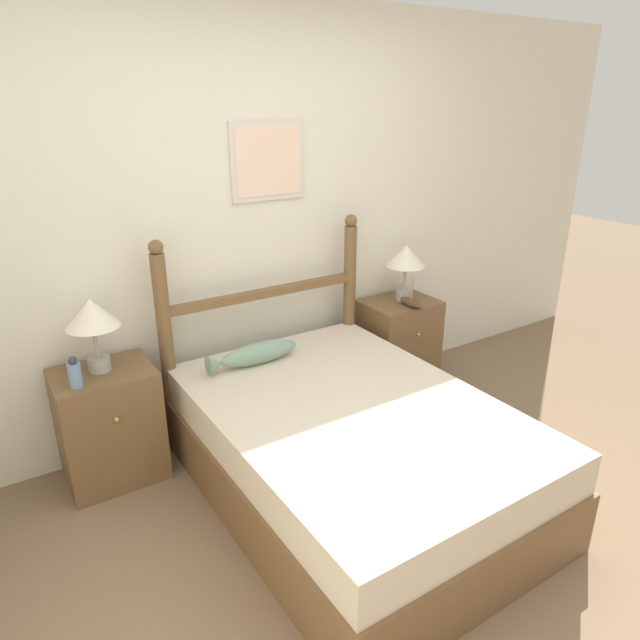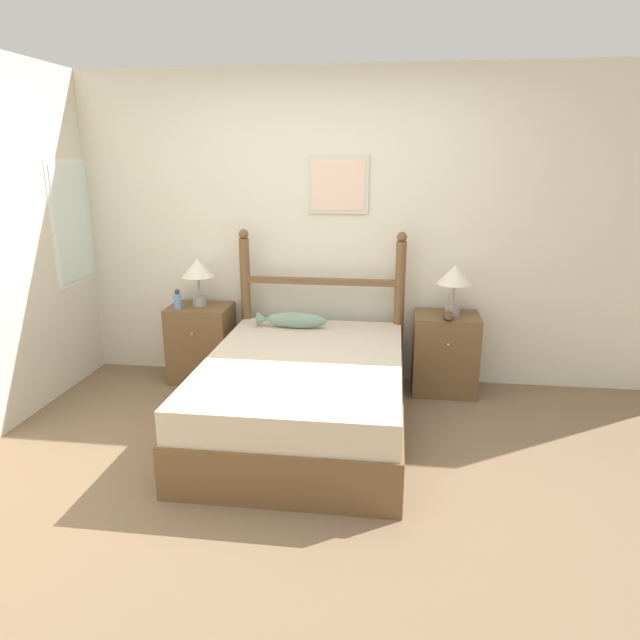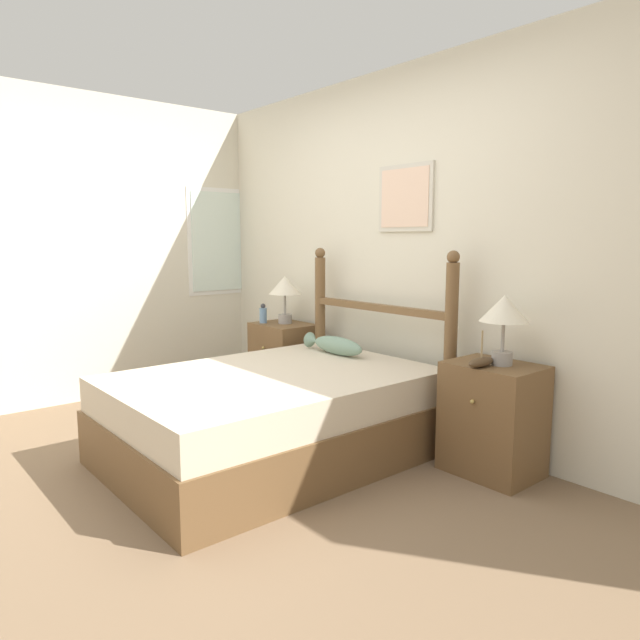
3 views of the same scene
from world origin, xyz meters
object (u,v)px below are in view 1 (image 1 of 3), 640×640
object	(u,v)px
bed	(351,450)
fish_pillow	(254,354)
model_boat	(411,302)
nightstand_right	(398,343)
nightstand_left	(110,425)
bottle	(75,374)
table_lamp_right	(406,259)
table_lamp_left	(92,318)

from	to	relation	value
bed	fish_pillow	distance (m)	0.80
bed	model_boat	xyz separation A→B (m)	(1.02, 0.71, 0.42)
model_boat	nightstand_right	bearing A→B (deg)	86.30
nightstand_left	model_boat	distance (m)	2.07
model_boat	fish_pillow	xyz separation A→B (m)	(-1.22, -0.02, -0.08)
nightstand_right	bottle	world-z (taller)	bottle
table_lamp_right	fish_pillow	size ratio (longest dim) A/B	0.71
table_lamp_left	table_lamp_right	xyz separation A→B (m)	(2.09, -0.01, 0.00)
bed	fish_pillow	bearing A→B (deg)	106.50
nightstand_left	model_boat	size ratio (longest dim) A/B	3.03
table_lamp_left	bottle	world-z (taller)	table_lamp_left
table_lamp_left	bottle	xyz separation A→B (m)	(-0.14, -0.13, -0.23)
bottle	fish_pillow	distance (m)	0.97
nightstand_right	bottle	distance (m)	2.23
table_lamp_right	nightstand_right	bearing A→B (deg)	-170.41
nightstand_left	table_lamp_right	distance (m)	2.18
nightstand_left	nightstand_right	bearing A→B (deg)	0.00
nightstand_left	table_lamp_right	world-z (taller)	table_lamp_right
bed	bottle	world-z (taller)	bottle
model_boat	bottle	bearing A→B (deg)	179.50
nightstand_right	bed	bearing A→B (deg)	-140.56
fish_pillow	bed	bearing A→B (deg)	-73.50
model_boat	fish_pillow	world-z (taller)	model_boat
nightstand_left	model_boat	xyz separation A→B (m)	(2.04, -0.13, 0.36)
table_lamp_right	model_boat	size ratio (longest dim) A/B	1.86
table_lamp_left	model_boat	bearing A→B (deg)	-4.09
bed	table_lamp_left	world-z (taller)	table_lamp_left
bed	bottle	bearing A→B (deg)	147.84
bottle	bed	bearing A→B (deg)	-32.16
fish_pillow	table_lamp_right	bearing A→B (deg)	6.92
nightstand_left	table_lamp_left	xyz separation A→B (m)	(-0.00, 0.02, 0.63)
nightstand_right	bottle	size ratio (longest dim) A/B	3.92
bottle	model_boat	size ratio (longest dim) A/B	0.77
model_boat	table_lamp_right	bearing A→B (deg)	71.23
bed	bottle	size ratio (longest dim) A/B	11.64
bed	model_boat	distance (m)	1.31
nightstand_left	table_lamp_right	bearing A→B (deg)	0.17
fish_pillow	model_boat	bearing A→B (deg)	0.94
bed	nightstand_right	bearing A→B (deg)	39.44
fish_pillow	nightstand_right	bearing A→B (deg)	6.83
model_boat	fish_pillow	size ratio (longest dim) A/B	0.38
table_lamp_right	bottle	distance (m)	2.24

